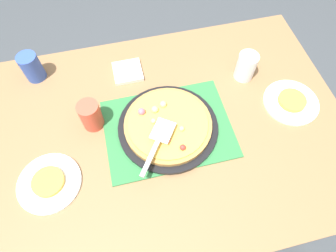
# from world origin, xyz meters

# --- Properties ---
(ground_plane) EXTENTS (8.00, 8.00, 0.00)m
(ground_plane) POSITION_xyz_m (0.00, 0.00, 0.00)
(ground_plane) COLOR #3D4247
(dining_table) EXTENTS (1.40, 1.00, 0.75)m
(dining_table) POSITION_xyz_m (0.00, 0.00, 0.64)
(dining_table) COLOR olive
(dining_table) RESTS_ON ground_plane
(placemat) EXTENTS (0.48, 0.36, 0.01)m
(placemat) POSITION_xyz_m (0.00, 0.00, 0.75)
(placemat) COLOR #2D753D
(placemat) RESTS_ON dining_table
(pizza_pan) EXTENTS (0.38, 0.38, 0.01)m
(pizza_pan) POSITION_xyz_m (0.00, 0.00, 0.76)
(pizza_pan) COLOR black
(pizza_pan) RESTS_ON placemat
(pizza) EXTENTS (0.33, 0.33, 0.05)m
(pizza) POSITION_xyz_m (0.00, -0.00, 0.78)
(pizza) COLOR #B78442
(pizza) RESTS_ON pizza_pan
(plate_near_left) EXTENTS (0.22, 0.22, 0.01)m
(plate_near_left) POSITION_xyz_m (0.45, 0.12, 0.76)
(plate_near_left) COLOR white
(plate_near_left) RESTS_ON dining_table
(plate_far_right) EXTENTS (0.22, 0.22, 0.01)m
(plate_far_right) POSITION_xyz_m (-0.51, 0.00, 0.76)
(plate_far_right) COLOR white
(plate_far_right) RESTS_ON dining_table
(served_slice_left) EXTENTS (0.11, 0.11, 0.02)m
(served_slice_left) POSITION_xyz_m (0.45, 0.12, 0.77)
(served_slice_left) COLOR gold
(served_slice_left) RESTS_ON plate_near_left
(served_slice_right) EXTENTS (0.11, 0.11, 0.02)m
(served_slice_right) POSITION_xyz_m (-0.51, 0.00, 0.77)
(served_slice_right) COLOR gold
(served_slice_right) RESTS_ON plate_far_right
(cup_near) EXTENTS (0.08, 0.08, 0.12)m
(cup_near) POSITION_xyz_m (0.49, -0.38, 0.81)
(cup_near) COLOR #3351AD
(cup_near) RESTS_ON dining_table
(cup_far) EXTENTS (0.08, 0.08, 0.12)m
(cup_far) POSITION_xyz_m (0.27, -0.09, 0.81)
(cup_far) COLOR #E04C38
(cup_far) RESTS_ON dining_table
(cup_corner) EXTENTS (0.08, 0.08, 0.12)m
(cup_corner) POSITION_xyz_m (-0.37, -0.18, 0.81)
(cup_corner) COLOR white
(cup_corner) RESTS_ON dining_table
(pizza_server) EXTENTS (0.17, 0.21, 0.01)m
(pizza_server) POSITION_xyz_m (0.06, 0.08, 0.82)
(pizza_server) COLOR silver
(pizza_server) RESTS_ON pizza
(napkin_stack) EXTENTS (0.12, 0.12, 0.02)m
(napkin_stack) POSITION_xyz_m (0.10, -0.31, 0.76)
(napkin_stack) COLOR white
(napkin_stack) RESTS_ON dining_table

